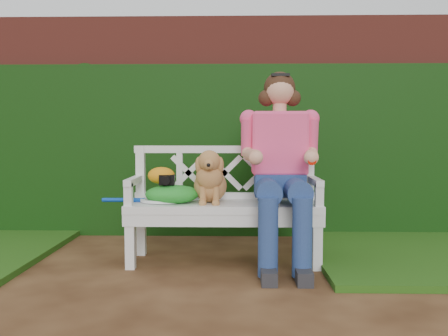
{
  "coord_description": "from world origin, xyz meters",
  "views": [
    {
      "loc": [
        0.46,
        -3.07,
        1.01
      ],
      "look_at": [
        0.37,
        0.63,
        0.75
      ],
      "focal_mm": 38.0,
      "sensor_mm": 36.0,
      "label": 1
    }
  ],
  "objects": [
    {
      "name": "ground",
      "position": [
        0.0,
        0.0,
        0.0
      ],
      "size": [
        60.0,
        60.0,
        0.0
      ],
      "primitive_type": "plane",
      "color": "#331B0D"
    },
    {
      "name": "brick_wall",
      "position": [
        0.0,
        1.9,
        1.1
      ],
      "size": [
        10.0,
        0.3,
        2.2
      ],
      "primitive_type": "cube",
      "color": "maroon",
      "rests_on": "ground"
    },
    {
      "name": "ivy_hedge",
      "position": [
        0.0,
        1.68,
        0.85
      ],
      "size": [
        10.0,
        0.18,
        1.7
      ],
      "primitive_type": "cube",
      "color": "#0E360B",
      "rests_on": "ground"
    },
    {
      "name": "garden_bench",
      "position": [
        0.37,
        0.63,
        0.24
      ],
      "size": [
        1.61,
        0.69,
        0.48
      ],
      "primitive_type": null,
      "rotation": [
        0.0,
        0.0,
        -0.06
      ],
      "color": "white",
      "rests_on": "ground"
    },
    {
      "name": "seated_woman",
      "position": [
        0.81,
        0.61,
        0.76
      ],
      "size": [
        0.78,
        0.96,
        1.53
      ],
      "primitive_type": null,
      "rotation": [
        0.0,
        0.0,
        0.17
      ],
      "color": "#F32B69",
      "rests_on": "ground"
    },
    {
      "name": "dog",
      "position": [
        0.26,
        0.59,
        0.69
      ],
      "size": [
        0.35,
        0.43,
        0.42
      ],
      "primitive_type": null,
      "rotation": [
        0.0,
        0.0,
        0.21
      ],
      "color": "#B0744B",
      "rests_on": "garden_bench"
    },
    {
      "name": "tennis_racket",
      "position": [
        -0.14,
        0.61,
        0.5
      ],
      "size": [
        0.72,
        0.34,
        0.03
      ],
      "primitive_type": null,
      "rotation": [
        0.0,
        0.0,
        0.07
      ],
      "color": "white",
      "rests_on": "garden_bench"
    },
    {
      "name": "green_bag",
      "position": [
        -0.03,
        0.58,
        0.55
      ],
      "size": [
        0.48,
        0.41,
        0.14
      ],
      "primitive_type": null,
      "rotation": [
        0.0,
        0.0,
        0.23
      ],
      "color": "#269027",
      "rests_on": "garden_bench"
    },
    {
      "name": "camera_item",
      "position": [
        -0.07,
        0.57,
        0.66
      ],
      "size": [
        0.12,
        0.09,
        0.08
      ],
      "primitive_type": "cube",
      "rotation": [
        0.0,
        0.0,
        0.05
      ],
      "color": "black",
      "rests_on": "green_bag"
    },
    {
      "name": "baseball_glove",
      "position": [
        -0.12,
        0.62,
        0.69
      ],
      "size": [
        0.23,
        0.18,
        0.13
      ],
      "primitive_type": "ellipsoid",
      "rotation": [
        0.0,
        0.0,
        -0.14
      ],
      "color": "orange",
      "rests_on": "green_bag"
    }
  ]
}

